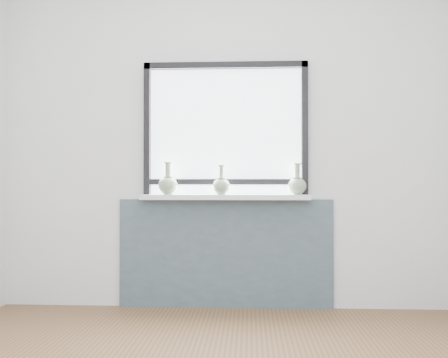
{
  "coord_description": "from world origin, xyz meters",
  "views": [
    {
      "loc": [
        0.19,
        -2.18,
        0.98
      ],
      "look_at": [
        0.0,
        1.55,
        1.02
      ],
      "focal_mm": 40.0,
      "sensor_mm": 36.0,
      "label": 1
    }
  ],
  "objects_px": {
    "vase_a": "(168,184)",
    "vase_b": "(221,185)",
    "vase_c": "(297,185)",
    "windowsill": "(225,197)"
  },
  "relations": [
    {
      "from": "windowsill",
      "to": "vase_c",
      "type": "xyz_separation_m",
      "value": [
        0.56,
        -0.0,
        0.1
      ]
    },
    {
      "from": "windowsill",
      "to": "vase_b",
      "type": "distance_m",
      "value": 0.1
    },
    {
      "from": "vase_b",
      "to": "windowsill",
      "type": "bearing_deg",
      "value": 46.05
    },
    {
      "from": "vase_a",
      "to": "vase_b",
      "type": "relative_size",
      "value": 1.11
    },
    {
      "from": "vase_b",
      "to": "vase_c",
      "type": "xyz_separation_m",
      "value": [
        0.59,
        0.03,
        0.01
      ]
    },
    {
      "from": "windowsill",
      "to": "vase_b",
      "type": "height_order",
      "value": "vase_b"
    },
    {
      "from": "vase_c",
      "to": "vase_a",
      "type": "bearing_deg",
      "value": -179.38
    },
    {
      "from": "vase_b",
      "to": "vase_c",
      "type": "relative_size",
      "value": 0.94
    },
    {
      "from": "windowsill",
      "to": "vase_c",
      "type": "distance_m",
      "value": 0.57
    },
    {
      "from": "windowsill",
      "to": "vase_c",
      "type": "relative_size",
      "value": 5.41
    }
  ]
}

